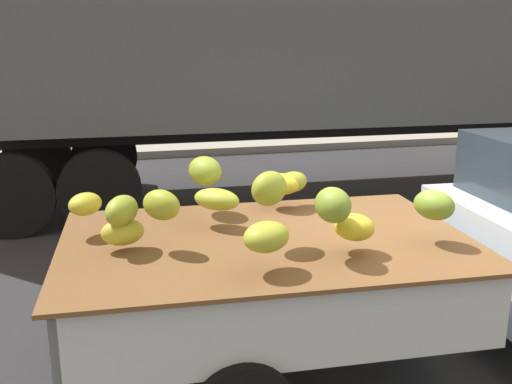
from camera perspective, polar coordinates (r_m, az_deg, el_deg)
ground at (r=5.27m, az=15.16°, el=-13.78°), size 220.00×220.00×0.00m
curb_strip at (r=13.04m, az=-3.28°, el=4.29°), size 80.00×0.80×0.16m
semi_trailer at (r=9.38m, az=7.23°, el=15.16°), size 12.06×2.86×3.95m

